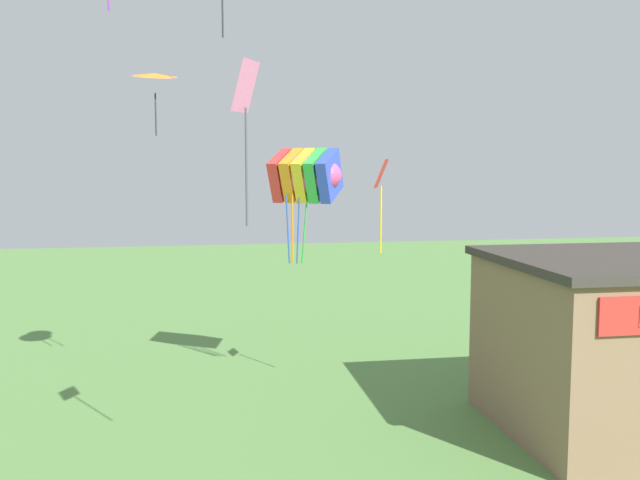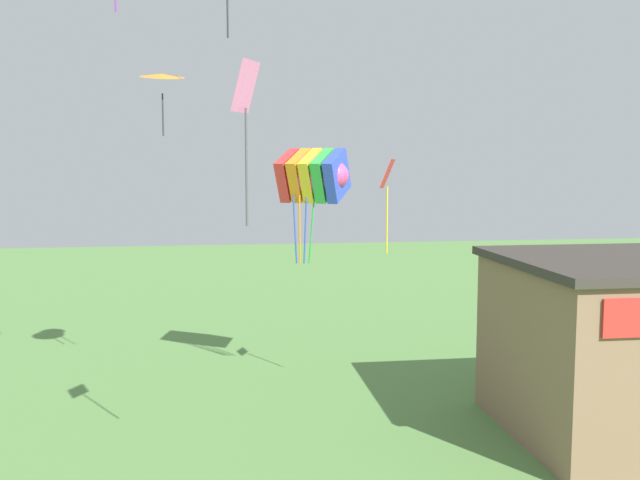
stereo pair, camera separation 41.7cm
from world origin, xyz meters
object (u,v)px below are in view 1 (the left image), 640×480
Objects in this scene: kite_pink_diamond at (246,108)px; kite_orange_delta at (155,75)px; kite_rainbow_parafoil at (306,176)px; kite_red_diamond at (381,187)px.

kite_orange_delta is at bearing 106.94° from kite_pink_diamond.
kite_orange_delta is (-4.73, -1.35, 3.00)m from kite_rainbow_parafoil.
kite_red_diamond is 1.45× the size of kite_orange_delta.
kite_pink_diamond reaches higher than kite_red_diamond.
kite_rainbow_parafoil reaches higher than kite_red_diamond.
kite_orange_delta reaches higher than kite_pink_diamond.
kite_pink_diamond is at bearing -73.06° from kite_orange_delta.
kite_red_diamond is at bearing -9.62° from kite_orange_delta.
kite_orange_delta is 0.58× the size of kite_pink_diamond.
kite_red_diamond is at bearing -52.06° from kite_rainbow_parafoil.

